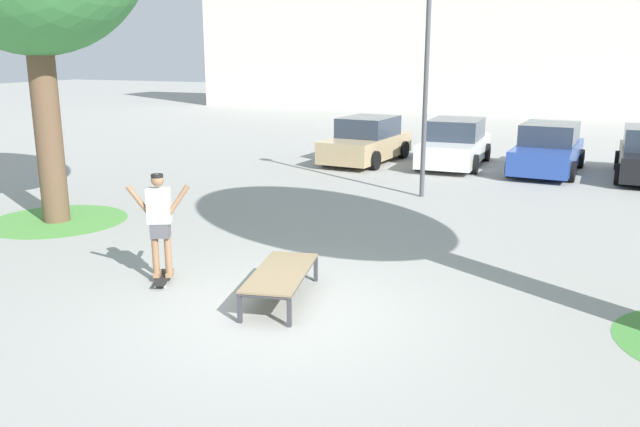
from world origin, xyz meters
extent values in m
plane|color=#999993|center=(0.00, 0.00, 0.00)|extent=(120.00, 120.00, 0.00)
cube|color=silver|center=(-0.31, 32.72, 5.85)|extent=(41.38, 4.00, 11.69)
cube|color=#38383D|center=(-0.80, 1.23, 0.19)|extent=(0.07, 0.07, 0.38)
cube|color=#38383D|center=(-0.12, 1.38, 0.19)|extent=(0.07, 0.07, 0.38)
cube|color=#38383D|center=(-0.42, -0.57, 0.19)|extent=(0.07, 0.07, 0.38)
cube|color=#38383D|center=(0.27, -0.42, 0.19)|extent=(0.07, 0.07, 0.38)
cylinder|color=#38383D|center=(-0.61, 0.33, 0.41)|extent=(0.45, 1.87, 0.05)
cylinder|color=#38383D|center=(0.07, 0.48, 0.41)|extent=(0.45, 1.87, 0.05)
cylinder|color=#38383D|center=(-0.46, 1.31, 0.41)|extent=(0.75, 0.21, 0.05)
cylinder|color=#38383D|center=(-0.08, -0.49, 0.41)|extent=(0.75, 0.21, 0.05)
cube|color=#847051|center=(-0.27, 0.41, 0.45)|extent=(1.14, 2.02, 0.03)
cube|color=black|center=(-2.38, 0.37, 0.08)|extent=(0.52, 0.81, 0.02)
cylinder|color=silver|center=(-2.57, 0.59, 0.03)|extent=(0.05, 0.06, 0.06)
cylinder|color=silver|center=(-2.43, 0.65, 0.03)|extent=(0.05, 0.06, 0.06)
cylinder|color=silver|center=(-2.33, 0.08, 0.03)|extent=(0.05, 0.06, 0.06)
cylinder|color=silver|center=(-2.19, 0.15, 0.03)|extent=(0.05, 0.06, 0.06)
cylinder|color=#8E6647|center=(-2.47, 0.33, 0.50)|extent=(0.11, 0.11, 0.82)
cube|color=#99704C|center=(-2.49, 0.37, 0.13)|extent=(0.19, 0.26, 0.07)
cylinder|color=#8E6647|center=(-2.29, 0.41, 0.50)|extent=(0.11, 0.11, 0.82)
cube|color=#99704C|center=(-2.31, 0.46, 0.13)|extent=(0.19, 0.26, 0.07)
cube|color=#4C4C51|center=(-2.38, 0.37, 0.88)|extent=(0.36, 0.31, 0.24)
cube|color=silver|center=(-2.38, 0.37, 1.28)|extent=(0.42, 0.35, 0.56)
cylinder|color=#8E6647|center=(-2.65, 0.24, 1.35)|extent=(0.39, 0.24, 0.52)
cylinder|color=#8E6647|center=(-2.11, 0.50, 1.35)|extent=(0.39, 0.24, 0.52)
sphere|color=#8E6647|center=(-2.38, 0.37, 1.69)|extent=(0.20, 0.20, 0.20)
cylinder|color=black|center=(-2.38, 0.37, 1.76)|extent=(0.19, 0.19, 0.05)
cylinder|color=brown|center=(-6.93, 2.71, 2.01)|extent=(0.56, 0.56, 4.03)
cylinder|color=#519342|center=(-6.93, 2.71, 0.00)|extent=(3.01, 3.01, 0.01)
cube|color=tan|center=(-3.22, 12.84, 0.51)|extent=(2.02, 4.32, 0.70)
cube|color=#2D3847|center=(-3.21, 12.99, 1.18)|extent=(1.72, 2.21, 0.64)
cylinder|color=black|center=(-2.47, 11.48, 0.30)|extent=(0.27, 0.62, 0.60)
cylinder|color=black|center=(-4.17, 11.61, 0.30)|extent=(0.27, 0.62, 0.60)
cylinder|color=black|center=(-2.27, 14.07, 0.30)|extent=(0.27, 0.62, 0.60)
cylinder|color=black|center=(-3.97, 14.20, 0.30)|extent=(0.27, 0.62, 0.60)
cube|color=silver|center=(-0.34, 13.28, 0.51)|extent=(1.78, 4.23, 0.70)
cube|color=#2D3847|center=(-0.34, 13.43, 1.18)|extent=(1.60, 2.13, 0.64)
cylinder|color=black|center=(0.54, 11.99, 0.30)|extent=(0.23, 0.60, 0.60)
cylinder|color=black|center=(-1.16, 11.96, 0.30)|extent=(0.23, 0.60, 0.60)
cylinder|color=black|center=(0.49, 14.60, 0.30)|extent=(0.23, 0.60, 0.60)
cylinder|color=black|center=(-1.21, 14.56, 0.30)|extent=(0.23, 0.60, 0.60)
cube|color=#28479E|center=(2.54, 13.17, 0.51)|extent=(1.95, 4.30, 0.70)
cube|color=#2D3847|center=(2.55, 13.32, 1.18)|extent=(1.69, 2.19, 0.64)
cylinder|color=black|center=(3.31, 11.82, 0.30)|extent=(0.26, 0.61, 0.60)
cylinder|color=black|center=(1.62, 11.92, 0.30)|extent=(0.26, 0.61, 0.60)
cylinder|color=black|center=(3.47, 14.42, 0.30)|extent=(0.26, 0.61, 0.60)
cylinder|color=black|center=(1.77, 14.52, 0.30)|extent=(0.26, 0.61, 0.60)
cylinder|color=black|center=(4.56, 11.92, 0.30)|extent=(0.23, 0.60, 0.60)
cylinder|color=black|center=(4.59, 14.52, 0.30)|extent=(0.23, 0.60, 0.60)
cylinder|color=#4C4C51|center=(-0.13, 8.29, 2.75)|extent=(0.12, 0.12, 5.50)
camera|label=1|loc=(3.86, -7.82, 3.65)|focal=36.52mm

